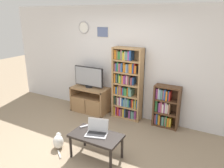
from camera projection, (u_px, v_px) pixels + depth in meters
name	position (u px, v px, depth m)	size (l,w,h in m)	color
ground_plane	(74.00, 153.00, 3.93)	(18.00, 18.00, 0.00)	gray
wall_back	(122.00, 62.00, 5.16)	(6.67, 0.09, 2.60)	silver
tv_stand	(90.00, 100.00, 5.55)	(0.94, 0.48, 0.64)	#9E754C
television	(89.00, 77.00, 5.40)	(0.80, 0.18, 0.53)	black
bookshelf_tall	(127.00, 85.00, 5.08)	(0.69, 0.28, 1.69)	tan
bookshelf_short	(165.00, 107.00, 4.77)	(0.55, 0.25, 0.94)	brown
coffee_table	(96.00, 138.00, 3.70)	(0.87, 0.49, 0.45)	black
laptop	(97.00, 130.00, 3.70)	(0.42, 0.36, 0.24)	silver
remote_near_laptop	(84.00, 126.00, 3.94)	(0.12, 0.16, 0.02)	#99999E
cat	(58.00, 141.00, 4.05)	(0.40, 0.39, 0.30)	white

